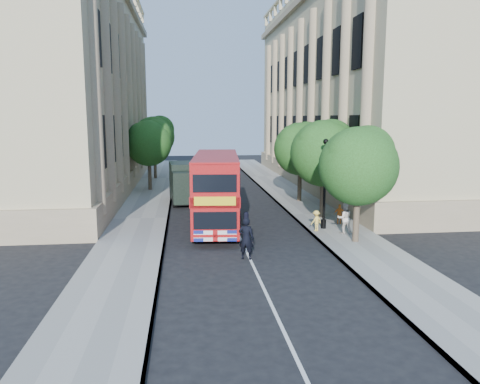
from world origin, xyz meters
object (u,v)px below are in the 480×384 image
object	(u,v)px
lamp_post	(325,187)
box_van	(185,184)
double_decker_bus	(216,189)
woman_pedestrian	(344,218)
police_constable	(246,238)

from	to	relation	value
lamp_post	box_van	world-z (taller)	lamp_post
lamp_post	double_decker_bus	bearing A→B (deg)	168.85
box_van	woman_pedestrian	xyz separation A→B (m)	(8.67, -11.05, -0.50)
double_decker_bus	woman_pedestrian	world-z (taller)	double_decker_bus
police_constable	lamp_post	bearing A→B (deg)	-113.31
box_van	double_decker_bus	bearing A→B (deg)	-83.16
double_decker_bus	police_constable	world-z (taller)	double_decker_bus
double_decker_bus	police_constable	xyz separation A→B (m)	(0.93, -6.20, -1.36)
lamp_post	box_van	distance (m)	12.59
double_decker_bus	police_constable	bearing A→B (deg)	-76.68
lamp_post	woman_pedestrian	bearing A→B (deg)	-59.07
box_van	woman_pedestrian	bearing A→B (deg)	-56.81
lamp_post	police_constable	world-z (taller)	lamp_post
double_decker_bus	police_constable	size ratio (longest dim) A/B	4.76
double_decker_bus	woman_pedestrian	bearing A→B (deg)	-15.15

